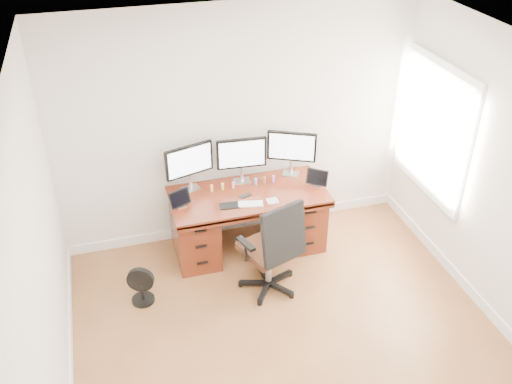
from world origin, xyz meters
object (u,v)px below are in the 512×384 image
object	(u,v)px
floor_fan	(141,286)
monitor_center	(242,155)
desk	(248,218)
keyboard	(251,204)
office_chair	(272,262)

from	to	relation	value
floor_fan	monitor_center	size ratio (longest dim) A/B	0.73
desk	keyboard	bearing A→B (deg)	-98.19
keyboard	desk	bearing A→B (deg)	93.98
monitor_center	keyboard	world-z (taller)	monitor_center
desk	office_chair	xyz separation A→B (m)	(0.04, -0.77, -0.04)
desk	floor_fan	world-z (taller)	desk
office_chair	desk	bearing A→B (deg)	73.31
monitor_center	keyboard	size ratio (longest dim) A/B	2.11
desk	monitor_center	bearing A→B (deg)	90.03
office_chair	floor_fan	xyz separation A→B (m)	(-1.31, 0.20, -0.17)
monitor_center	keyboard	xyz separation A→B (m)	(-0.04, -0.49, -0.33)
office_chair	floor_fan	size ratio (longest dim) A/B	2.75
desk	floor_fan	xyz separation A→B (m)	(-1.27, -0.57, -0.21)
desk	keyboard	size ratio (longest dim) A/B	6.52
floor_fan	desk	bearing A→B (deg)	42.97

